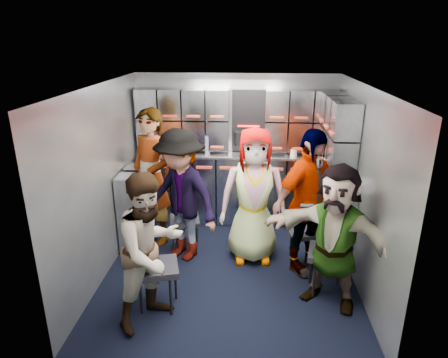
# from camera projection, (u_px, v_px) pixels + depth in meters

# --- Properties ---
(floor) EXTENTS (3.00, 3.00, 0.00)m
(floor) POSITION_uv_depth(u_px,v_px,m) (229.00, 269.00, 4.68)
(floor) COLOR black
(floor) RESTS_ON ground
(wall_back) EXTENTS (2.80, 0.04, 2.10)m
(wall_back) POSITION_uv_depth(u_px,v_px,m) (236.00, 148.00, 5.73)
(wall_back) COLOR #8D949A
(wall_back) RESTS_ON ground
(wall_left) EXTENTS (0.04, 3.00, 2.10)m
(wall_left) POSITION_uv_depth(u_px,v_px,m) (104.00, 182.00, 4.42)
(wall_left) COLOR #8D949A
(wall_left) RESTS_ON ground
(wall_right) EXTENTS (0.04, 3.00, 2.10)m
(wall_right) POSITION_uv_depth(u_px,v_px,m) (361.00, 188.00, 4.23)
(wall_right) COLOR #8D949A
(wall_right) RESTS_ON ground
(ceiling) EXTENTS (2.80, 3.00, 0.02)m
(ceiling) POSITION_uv_depth(u_px,v_px,m) (230.00, 86.00, 3.97)
(ceiling) COLOR silver
(ceiling) RESTS_ON wall_back
(cart_bank_back) EXTENTS (2.68, 0.38, 0.99)m
(cart_bank_back) POSITION_uv_depth(u_px,v_px,m) (235.00, 189.00, 5.72)
(cart_bank_back) COLOR gray
(cart_bank_back) RESTS_ON ground
(cart_bank_left) EXTENTS (0.38, 0.76, 0.99)m
(cart_bank_left) POSITION_uv_depth(u_px,v_px,m) (139.00, 208.00, 5.12)
(cart_bank_left) COLOR gray
(cart_bank_left) RESTS_ON ground
(counter) EXTENTS (2.68, 0.42, 0.03)m
(counter) POSITION_uv_depth(u_px,v_px,m) (235.00, 155.00, 5.55)
(counter) COLOR #ADAFB4
(counter) RESTS_ON cart_bank_back
(locker_bank_back) EXTENTS (2.68, 0.28, 0.82)m
(locker_bank_back) POSITION_uv_depth(u_px,v_px,m) (235.00, 120.00, 5.44)
(locker_bank_back) COLOR gray
(locker_bank_back) RESTS_ON wall_back
(locker_bank_right) EXTENTS (0.28, 1.00, 0.82)m
(locker_bank_right) POSITION_uv_depth(u_px,v_px,m) (338.00, 132.00, 4.75)
(locker_bank_right) COLOR gray
(locker_bank_right) RESTS_ON wall_right
(right_cabinet) EXTENTS (0.28, 1.20, 1.00)m
(right_cabinet) POSITION_uv_depth(u_px,v_px,m) (332.00, 212.00, 4.99)
(right_cabinet) COLOR gray
(right_cabinet) RESTS_ON ground
(coffee_niche) EXTENTS (0.46, 0.16, 0.84)m
(coffee_niche) POSITION_uv_depth(u_px,v_px,m) (249.00, 121.00, 5.49)
(coffee_niche) COLOR black
(coffee_niche) RESTS_ON wall_back
(red_latch_strip) EXTENTS (2.60, 0.02, 0.03)m
(red_latch_strip) POSITION_uv_depth(u_px,v_px,m) (234.00, 168.00, 5.41)
(red_latch_strip) COLOR #A52A1A
(red_latch_strip) RESTS_ON cart_bank_back
(jump_seat_near_left) EXTENTS (0.48, 0.47, 0.47)m
(jump_seat_near_left) POSITION_uv_depth(u_px,v_px,m) (157.00, 270.00, 3.90)
(jump_seat_near_left) COLOR black
(jump_seat_near_left) RESTS_ON ground
(jump_seat_mid_left) EXTENTS (0.42, 0.40, 0.42)m
(jump_seat_mid_left) POSITION_uv_depth(u_px,v_px,m) (185.00, 222.00, 5.00)
(jump_seat_mid_left) COLOR black
(jump_seat_mid_left) RESTS_ON ground
(jump_seat_center) EXTENTS (0.50, 0.49, 0.45)m
(jump_seat_center) POSITION_uv_depth(u_px,v_px,m) (253.00, 221.00, 4.96)
(jump_seat_center) COLOR black
(jump_seat_center) RESTS_ON ground
(jump_seat_mid_right) EXTENTS (0.38, 0.37, 0.40)m
(jump_seat_mid_right) POSITION_uv_depth(u_px,v_px,m) (303.00, 234.00, 4.74)
(jump_seat_mid_right) COLOR black
(jump_seat_mid_right) RESTS_ON ground
(jump_seat_near_right) EXTENTS (0.48, 0.46, 0.48)m
(jump_seat_near_right) POSITION_uv_depth(u_px,v_px,m) (328.00, 256.00, 4.14)
(jump_seat_near_right) COLOR black
(jump_seat_near_right) RESTS_ON ground
(attendant_standing) EXTENTS (0.77, 0.70, 1.76)m
(attendant_standing) POSITION_uv_depth(u_px,v_px,m) (152.00, 177.00, 5.05)
(attendant_standing) COLOR black
(attendant_standing) RESTS_ON ground
(attendant_arc_a) EXTENTS (0.88, 0.91, 1.48)m
(attendant_arc_a) POSITION_uv_depth(u_px,v_px,m) (151.00, 250.00, 3.62)
(attendant_arc_a) COLOR black
(attendant_arc_a) RESTS_ON ground
(attendant_arc_b) EXTENTS (1.19, 1.06, 1.60)m
(attendant_arc_b) POSITION_uv_depth(u_px,v_px,m) (181.00, 196.00, 4.69)
(attendant_arc_b) COLOR black
(attendant_arc_b) RESTS_ON ground
(attendant_arc_c) EXTENTS (0.83, 0.57, 1.63)m
(attendant_arc_c) POSITION_uv_depth(u_px,v_px,m) (254.00, 196.00, 4.65)
(attendant_arc_c) COLOR black
(attendant_arc_c) RESTS_ON ground
(attendant_arc_d) EXTENTS (1.02, 0.93, 1.67)m
(attendant_arc_d) POSITION_uv_depth(u_px,v_px,m) (308.00, 203.00, 4.40)
(attendant_arc_d) COLOR black
(attendant_arc_d) RESTS_ON ground
(attendant_arc_e) EXTENTS (1.41, 1.04, 1.48)m
(attendant_arc_e) POSITION_uv_depth(u_px,v_px,m) (335.00, 237.00, 3.86)
(attendant_arc_e) COLOR black
(attendant_arc_e) RESTS_ON ground
(bottle_left) EXTENTS (0.06, 0.06, 0.24)m
(bottle_left) POSITION_uv_depth(u_px,v_px,m) (179.00, 145.00, 5.50)
(bottle_left) COLOR white
(bottle_left) RESTS_ON counter
(bottle_mid) EXTENTS (0.07, 0.07, 0.26)m
(bottle_mid) POSITION_uv_depth(u_px,v_px,m) (207.00, 145.00, 5.48)
(bottle_mid) COLOR white
(bottle_mid) RESTS_ON counter
(bottle_right) EXTENTS (0.06, 0.06, 0.26)m
(bottle_right) POSITION_uv_depth(u_px,v_px,m) (253.00, 146.00, 5.44)
(bottle_right) COLOR white
(bottle_right) RESTS_ON counter
(cup_left) EXTENTS (0.09, 0.09, 0.10)m
(cup_left) POSITION_uv_depth(u_px,v_px,m) (170.00, 150.00, 5.53)
(cup_left) COLOR tan
(cup_left) RESTS_ON counter
(cup_right) EXTENTS (0.09, 0.09, 0.09)m
(cup_right) POSITION_uv_depth(u_px,v_px,m) (293.00, 153.00, 5.42)
(cup_right) COLOR tan
(cup_right) RESTS_ON counter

